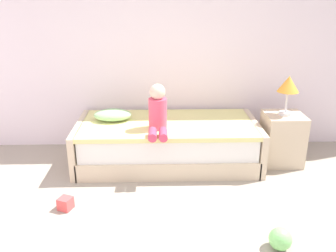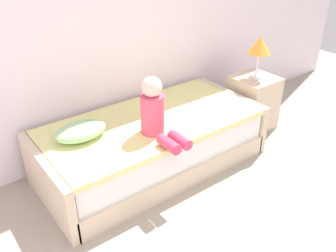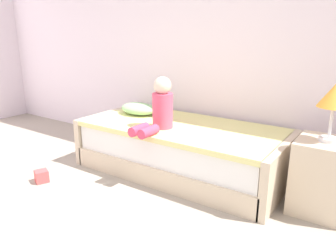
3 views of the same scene
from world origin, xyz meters
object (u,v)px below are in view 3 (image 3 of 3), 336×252
at_px(table_lamp, 334,98).
at_px(pillow, 139,109).
at_px(toy_block, 42,176).
at_px(child_figure, 160,108).
at_px(bed, 182,149).
at_px(nightstand, 323,177).

xyz_separation_m(table_lamp, pillow, (-1.99, 0.14, -0.37)).
bearing_deg(toy_block, table_lamp, 22.07).
bearing_deg(child_figure, bed, 64.21).
relative_size(table_lamp, pillow, 1.02).
bearing_deg(table_lamp, toy_block, -157.93).
height_order(table_lamp, child_figure, table_lamp).
height_order(nightstand, pillow, pillow).
height_order(bed, table_lamp, table_lamp).
xyz_separation_m(child_figure, toy_block, (-0.87, -0.76, -0.65)).
height_order(bed, nightstand, nightstand).
xyz_separation_m(child_figure, pillow, (-0.53, 0.33, -0.14)).
height_order(child_figure, toy_block, child_figure).
relative_size(child_figure, toy_block, 4.34).
xyz_separation_m(bed, child_figure, (-0.11, -0.23, 0.46)).
bearing_deg(pillow, bed, -8.86).
height_order(bed, pillow, pillow).
xyz_separation_m(table_lamp, child_figure, (-1.46, -0.19, -0.23)).
bearing_deg(toy_block, pillow, 72.55).
distance_m(table_lamp, toy_block, 2.67).
bearing_deg(child_figure, pillow, 148.27).
xyz_separation_m(pillow, toy_block, (-0.34, -1.09, -0.51)).
height_order(table_lamp, pillow, table_lamp).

